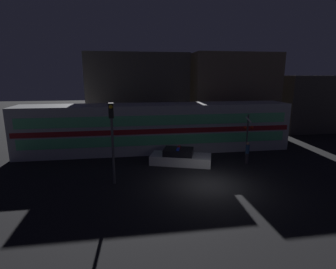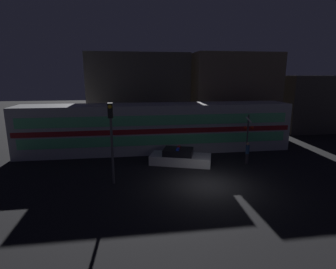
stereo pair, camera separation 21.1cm
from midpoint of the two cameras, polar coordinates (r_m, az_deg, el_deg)
ground_plane at (r=16.83m, az=9.21°, el=-10.83°), size 120.00×120.00×0.00m
train at (r=23.42m, az=-2.11°, el=1.49°), size 23.73×3.13×4.23m
police_car at (r=20.29m, az=2.93°, el=-5.05°), size 4.94×3.21×1.30m
pedestrian at (r=21.09m, az=17.15°, el=-3.82°), size 0.29×0.29×1.70m
crossing_signal_near at (r=22.80m, az=17.28°, el=0.56°), size 0.88×0.34×3.53m
traffic_light_corner at (r=16.17m, az=-11.88°, el=0.68°), size 0.30×0.46×5.09m
building_left at (r=30.67m, az=-6.22°, el=8.61°), size 10.87×6.19×9.01m
building_center at (r=31.68m, az=13.89°, el=8.51°), size 9.47×5.75×9.08m
building_right at (r=36.86m, az=29.07°, el=5.94°), size 8.38×5.24×6.66m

